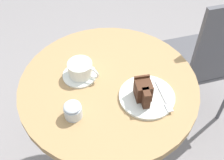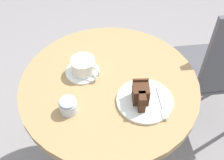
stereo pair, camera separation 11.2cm
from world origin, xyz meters
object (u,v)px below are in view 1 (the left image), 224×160
Objects in this scene: cake_plate at (147,97)px; coffee_cup at (81,69)px; napkin at (153,98)px; cafe_chair at (212,55)px; sugar_pot at (73,110)px; cake_slice at (143,91)px; saucer at (80,75)px; teaspoon at (86,68)px; fork at (165,100)px.

coffee_cup is at bearing -177.75° from cake_plate.
cafe_chair reaches higher than napkin.
cafe_chair is 0.89m from sugar_pot.
cake_slice is 0.06m from napkin.
coffee_cup is at bearing 112.34° from sugar_pot.
cake_slice is at bearing 42.74° from sugar_pot.
cake_slice is at bearing -146.88° from napkin.
sugar_pot reaches higher than cake_plate.
coffee_cup reaches higher than saucer.
saucer is 0.65× the size of cake_plate.
napkin is at bearing 41.49° from sugar_pot.
teaspoon is at bearing 177.08° from napkin.
cafe_chair is at bearing 20.80° from teaspoon.
cake_slice is (-0.01, -0.01, 0.05)m from cake_plate.
cafe_chair is (0.15, 0.56, -0.18)m from napkin.
coffee_cup is 0.28m from cake_slice.
teaspoon is 0.32m from napkin.
cake_slice is at bearing -0.51° from coffee_cup.
coffee_cup is at bearing 9.41° from cafe_chair.
saucer is 1.39× the size of cake_slice.
saucer reaches higher than napkin.
sugar_pot is (-0.29, -0.21, 0.02)m from fork.
cafe_chair is at bearing 74.68° from napkin.
coffee_cup is at bearing 36.55° from saucer.
napkin is (-0.05, -0.00, -0.01)m from fork.
teaspoon is 0.29m from cake_slice.
napkin is (0.32, -0.02, -0.01)m from teaspoon.
cafe_chair reaches higher than saucer.
sugar_pot is at bearing -137.26° from cake_slice.
fork is at bearing 36.64° from sugar_pot.
saucer is 0.30m from cake_plate.
coffee_cup reaches higher than napkin.
fork is 0.36m from sugar_pot.
teaspoon is 0.79× the size of fork.
cake_plate reaches higher than saucer.
sugar_pot is at bearing -99.39° from teaspoon.
saucer is 2.12× the size of sugar_pot.
cake_plate is 1.28× the size of napkin.
napkin is 0.61m from cafe_chair.
napkin is at bearing 32.97° from cafe_chair.
cafe_chair is (0.47, 0.55, -0.18)m from teaspoon.
saucer is 0.78m from cafe_chair.
coffee_cup is 0.30m from cake_plate.
fork is at bearing -30.61° from teaspoon.
saucer is at bearing -143.45° from coffee_cup.
sugar_pot reaches higher than napkin.
fork is (0.37, 0.03, 0.01)m from saucer.
cake_plate is at bearing -121.98° from fork.
cake_slice reaches higher than teaspoon.
fork reaches higher than teaspoon.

